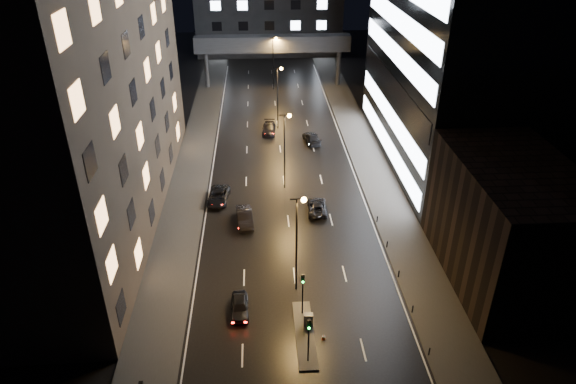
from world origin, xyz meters
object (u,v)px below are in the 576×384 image
(car_toward_b, at_px, (312,138))
(car_away_d, at_px, (269,129))
(car_away_a, at_px, (240,306))
(car_away_c, at_px, (218,196))
(utility_cabinet, at_px, (308,320))
(car_away_b, at_px, (245,217))
(car_toward_a, at_px, (317,207))

(car_toward_b, bearing_deg, car_away_d, -40.95)
(car_away_a, height_order, car_away_c, car_away_c)
(car_away_d, xyz_separation_m, utility_cabinet, (2.20, -43.23, 0.02))
(car_away_a, relative_size, car_away_c, 0.75)
(car_away_a, xyz_separation_m, car_toward_b, (10.24, 36.85, 0.08))
(car_away_b, xyz_separation_m, car_away_d, (3.54, 26.36, -0.06))
(car_toward_a, xyz_separation_m, utility_cabinet, (-2.84, -18.96, 0.11))
(car_away_c, bearing_deg, car_away_b, -51.63)
(car_away_a, distance_m, car_toward_a, 19.00)
(car_toward_b, bearing_deg, car_away_a, 66.80)
(car_away_b, relative_size, utility_cabinet, 3.96)
(car_away_b, distance_m, car_toward_a, 8.84)
(utility_cabinet, bearing_deg, car_away_d, 96.11)
(car_toward_a, height_order, utility_cabinet, utility_cabinet)
(car_away_c, bearing_deg, utility_cabinet, -61.76)
(car_away_a, bearing_deg, car_away_c, 96.91)
(car_away_d, distance_m, car_toward_a, 24.79)
(car_toward_a, distance_m, utility_cabinet, 19.17)
(car_away_a, relative_size, car_away_b, 0.81)
(car_away_b, bearing_deg, car_away_d, 76.40)
(car_away_b, bearing_deg, car_toward_a, 7.75)
(car_away_b, xyz_separation_m, car_toward_a, (8.58, 2.09, -0.15))
(car_away_a, bearing_deg, car_toward_a, 60.47)
(car_away_d, distance_m, car_toward_b, 7.71)
(car_away_d, relative_size, utility_cabinet, 4.16)
(car_away_a, xyz_separation_m, car_toward_a, (8.84, 16.81, -0.02))
(car_away_a, height_order, utility_cabinet, utility_cabinet)
(car_away_d, bearing_deg, utility_cabinet, -83.17)
(car_toward_a, relative_size, utility_cabinet, 3.82)
(car_away_a, distance_m, car_toward_b, 38.25)
(car_away_a, height_order, car_away_b, car_away_b)
(car_away_d, bearing_deg, car_toward_b, -29.36)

